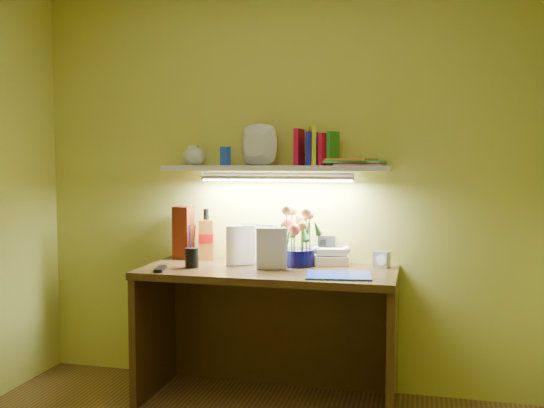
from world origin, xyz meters
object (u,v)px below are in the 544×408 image
(flower_bouquet, at_px, (298,237))
(whisky_bottle, at_px, (206,234))
(telephone, at_px, (331,255))
(desk_clock, at_px, (382,259))
(desk, at_px, (268,336))

(flower_bouquet, relative_size, whisky_bottle, 1.08)
(telephone, height_order, desk_clock, telephone)
(flower_bouquet, distance_m, whisky_bottle, 0.58)
(telephone, distance_m, whisky_bottle, 0.76)
(whisky_bottle, bearing_deg, flower_bouquet, -7.34)
(flower_bouquet, bearing_deg, desk_clock, 7.77)
(desk_clock, bearing_deg, whisky_bottle, -155.91)
(whisky_bottle, bearing_deg, telephone, -0.51)
(whisky_bottle, bearing_deg, desk, -25.49)
(flower_bouquet, height_order, whisky_bottle, flower_bouquet)
(flower_bouquet, xyz_separation_m, whisky_bottle, (-0.58, 0.07, -0.01))
(whisky_bottle, bearing_deg, desk_clock, -0.62)
(desk, xyz_separation_m, desk_clock, (0.60, 0.19, 0.42))
(desk, relative_size, whisky_bottle, 4.57)
(desk, distance_m, desk_clock, 0.76)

